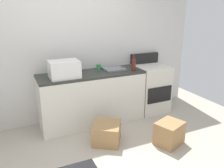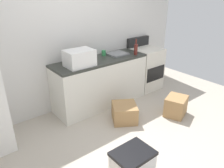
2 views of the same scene
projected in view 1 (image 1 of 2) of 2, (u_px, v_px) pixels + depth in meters
ground_plane at (103, 163)px, 3.00m from camera, size 6.00×6.00×0.00m
wall_back at (67, 48)px, 3.94m from camera, size 5.00×0.10×2.60m
kitchen_counter at (92, 98)px, 4.02m from camera, size 1.80×0.60×0.90m
stove_oven at (150, 87)px, 4.51m from camera, size 0.60×0.61×1.10m
microwave at (64, 69)px, 3.57m from camera, size 0.46×0.34×0.27m
sink_basin at (114, 69)px, 4.08m from camera, size 0.36×0.32×0.03m
wine_bottle at (134, 65)px, 3.98m from camera, size 0.07×0.07×0.30m
coffee_mug at (99, 67)px, 4.07m from camera, size 0.08×0.08×0.10m
knife_block at (78, 66)px, 3.94m from camera, size 0.10×0.10×0.18m
cardboard_box_large at (107, 133)px, 3.46m from camera, size 0.55×0.56×0.30m
cardboard_box_medium at (169, 133)px, 3.40m from camera, size 0.47×0.44×0.34m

